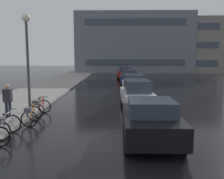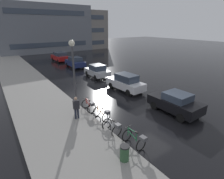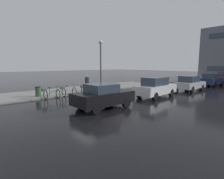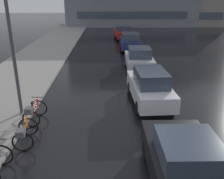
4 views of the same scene
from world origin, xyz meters
name	(u,v)px [view 1 (image 1 of 4)]	position (x,y,z in m)	size (l,w,h in m)	color
ground_plane	(98,138)	(0.00, 0.00, 0.00)	(140.00, 140.00, 0.00)	black
sidewalk_kerb	(32,95)	(-6.00, 10.00, 0.07)	(4.80, 60.00, 0.14)	gray
bicycle_second	(5,125)	(-3.55, -0.07, 0.50)	(0.76, 1.36, 1.02)	black
bicycle_third	(31,114)	(-3.17, 1.71, 0.50)	(0.87, 1.43, 0.97)	black
bicycle_farthest	(40,107)	(-3.30, 3.40, 0.50)	(0.80, 1.39, 0.99)	black
car_black	(151,121)	(1.94, -0.43, 0.80)	(1.98, 3.89, 1.59)	black
car_white	(137,94)	(1.89, 5.42, 0.86)	(1.94, 4.36, 1.72)	silver
car_silver	(133,84)	(2.08, 11.38, 0.80)	(1.95, 3.80, 1.60)	#B2B5BA
car_navy	(129,77)	(2.01, 18.02, 0.83)	(1.95, 4.16, 1.63)	navy
car_red	(125,73)	(1.74, 24.25, 0.84)	(2.18, 4.32, 1.65)	#AD1919
pedestrian	(8,100)	(-4.65, 2.70, 0.99)	(0.42, 0.27, 1.75)	#1E2333
streetlamp	(27,45)	(-4.07, 4.07, 3.69)	(0.44, 0.44, 5.33)	#424247
building_facade_main	(133,44)	(3.83, 40.49, 5.49)	(21.51, 10.50, 10.97)	slate
building_facade_side	(175,46)	(12.07, 40.54, 5.04)	(15.81, 10.12, 10.07)	gray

